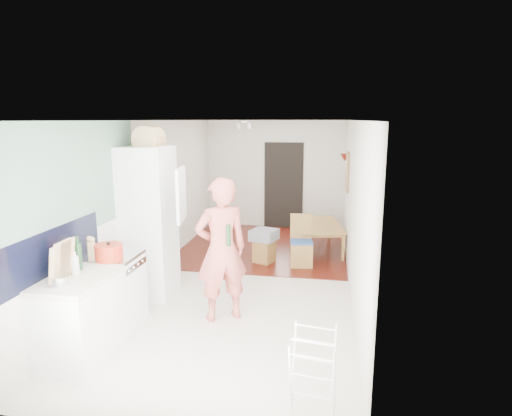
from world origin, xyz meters
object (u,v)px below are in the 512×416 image
(dining_chair, at_px, (301,241))
(drying_rack, at_px, (313,372))
(dining_table, at_px, (320,239))
(person, at_px, (221,237))
(stool, at_px, (264,251))

(dining_chair, relative_size, drying_rack, 1.21)
(dining_table, distance_m, dining_chair, 1.02)
(person, xyz_separation_m, stool, (0.20, 2.25, -0.87))
(person, xyz_separation_m, dining_chair, (0.86, 2.18, -0.63))
(dining_chair, bearing_deg, person, -118.87)
(dining_table, xyz_separation_m, drying_rack, (0.06, -4.74, 0.15))
(person, relative_size, dining_table, 1.69)
(stool, distance_m, drying_rack, 3.99)
(person, bearing_deg, dining_table, -141.11)
(person, distance_m, dining_table, 3.45)
(person, distance_m, stool, 2.42)
(person, distance_m, dining_chair, 2.43)
(dining_table, relative_size, drying_rack, 1.73)
(dining_chair, distance_m, drying_rack, 3.80)
(stool, bearing_deg, dining_table, 42.98)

